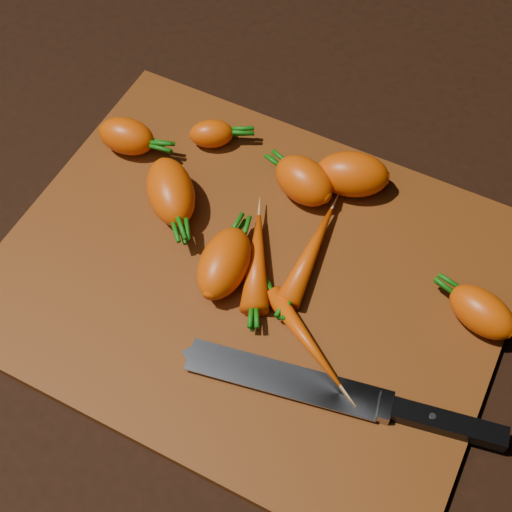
% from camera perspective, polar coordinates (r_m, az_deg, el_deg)
% --- Properties ---
extents(ground, '(2.00, 2.00, 0.01)m').
position_cam_1_polar(ground, '(0.74, -0.35, -2.04)').
color(ground, black).
extents(cutting_board, '(0.50, 0.40, 0.01)m').
position_cam_1_polar(cutting_board, '(0.73, -0.36, -1.61)').
color(cutting_board, '#662E0B').
rests_on(cutting_board, ground).
extents(carrot_0, '(0.07, 0.05, 0.04)m').
position_cam_1_polar(carrot_0, '(0.82, -10.32, 9.41)').
color(carrot_0, '#E54800').
rests_on(carrot_0, cutting_board).
extents(carrot_1, '(0.08, 0.07, 0.05)m').
position_cam_1_polar(carrot_1, '(0.76, 3.84, 6.04)').
color(carrot_1, '#E54800').
rests_on(carrot_1, cutting_board).
extents(carrot_2, '(0.09, 0.10, 0.05)m').
position_cam_1_polar(carrot_2, '(0.75, -6.84, 5.14)').
color(carrot_2, '#E54800').
rests_on(carrot_2, cutting_board).
extents(carrot_3, '(0.06, 0.09, 0.05)m').
position_cam_1_polar(carrot_3, '(0.70, -2.56, -0.58)').
color(carrot_3, '#E54800').
rests_on(carrot_3, cutting_board).
extents(carrot_4, '(0.09, 0.07, 0.05)m').
position_cam_1_polar(carrot_4, '(0.77, 7.70, 6.49)').
color(carrot_4, '#E54800').
rests_on(carrot_4, cutting_board).
extents(carrot_5, '(0.06, 0.05, 0.03)m').
position_cam_1_polar(carrot_5, '(0.81, -3.57, 9.73)').
color(carrot_5, '#E54800').
rests_on(carrot_5, cutting_board).
extents(carrot_6, '(0.08, 0.06, 0.04)m').
position_cam_1_polar(carrot_6, '(0.71, 17.62, -4.29)').
color(carrot_6, '#E54800').
rests_on(carrot_6, cutting_board).
extents(carrot_7, '(0.03, 0.12, 0.03)m').
position_cam_1_polar(carrot_7, '(0.72, 4.35, 0.15)').
color(carrot_7, '#E54800').
rests_on(carrot_7, cutting_board).
extents(carrot_8, '(0.11, 0.08, 0.02)m').
position_cam_1_polar(carrot_8, '(0.68, 3.91, -6.51)').
color(carrot_8, '#E54800').
rests_on(carrot_8, cutting_board).
extents(carrot_9, '(0.07, 0.11, 0.03)m').
position_cam_1_polar(carrot_9, '(0.71, 0.05, -0.40)').
color(carrot_9, '#E54800').
rests_on(carrot_9, cutting_board).
extents(knife, '(0.29, 0.08, 0.02)m').
position_cam_1_polar(knife, '(0.66, 3.63, -10.18)').
color(knife, gray).
rests_on(knife, cutting_board).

